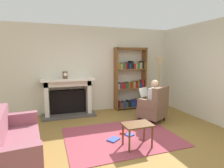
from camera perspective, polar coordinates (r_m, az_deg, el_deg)
name	(u,v)px	position (r m, az deg, el deg)	size (l,w,h in m)	color
ground	(127,143)	(3.95, 4.64, -17.75)	(14.00, 14.00, 0.00)	olive
back_wall	(95,69)	(5.99, -5.22, 4.54)	(5.60, 0.10, 2.70)	beige
side_wall_right	(190,70)	(6.10, 23.10, 3.99)	(0.10, 5.20, 2.70)	beige
area_rug	(121,137)	(4.20, 2.91, -16.01)	(2.40, 1.80, 0.01)	#953C4A
fireplace	(68,96)	(5.68, -13.50, -3.57)	(1.54, 0.64, 1.12)	#4C4742
mantel_clock	(65,75)	(5.48, -14.36, 2.71)	(0.14, 0.14, 0.21)	brown
bookshelf	(131,81)	(6.21, 5.78, 1.07)	(1.08, 0.32, 2.05)	brown
armchair_reading	(154,106)	(5.12, 13.04, -6.76)	(0.86, 0.85, 0.97)	#331E14
seated_reader	(151,99)	(5.13, 11.97, -4.44)	(0.53, 0.60, 1.14)	silver
sofa_floral	(13,146)	(3.50, -28.40, -16.57)	(0.87, 1.76, 0.85)	#8C505E
side_table	(137,128)	(3.66, 7.90, -13.25)	(0.56, 0.39, 0.47)	brown
scattered_books	(121,135)	(4.20, 2.95, -15.68)	(0.67, 0.52, 0.04)	red
floor_lamp	(159,66)	(6.12, 14.52, 5.54)	(0.32, 0.32, 1.74)	#B7933F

